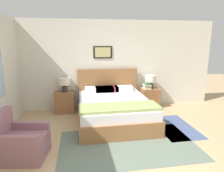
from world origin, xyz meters
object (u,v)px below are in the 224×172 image
at_px(nightstand_by_door, 150,98).
at_px(table_lamp_by_door, 151,80).
at_px(nightstand_near_window, 65,102).
at_px(table_lamp_near_window, 64,82).
at_px(bed, 114,109).
at_px(armchair, 20,143).

distance_m(nightstand_by_door, table_lamp_by_door, 0.57).
height_order(nightstand_near_window, table_lamp_near_window, table_lamp_near_window).
bearing_deg(table_lamp_near_window, bed, -34.68).
height_order(bed, armchair, bed).
height_order(armchair, table_lamp_by_door, table_lamp_by_door).
distance_m(bed, armchair, 2.34).
relative_size(bed, nightstand_near_window, 3.65).
height_order(bed, table_lamp_by_door, bed).
distance_m(armchair, nightstand_by_door, 3.87).
height_order(bed, nightstand_by_door, bed).
relative_size(bed, table_lamp_by_door, 5.49).
bearing_deg(table_lamp_near_window, nightstand_by_door, -0.26).
relative_size(nightstand_near_window, table_lamp_by_door, 1.51).
bearing_deg(nightstand_near_window, table_lamp_by_door, 0.26).
distance_m(armchair, table_lamp_by_door, 3.93).
relative_size(table_lamp_near_window, table_lamp_by_door, 1.00).
relative_size(nightstand_by_door, table_lamp_by_door, 1.51).
bearing_deg(nightstand_near_window, table_lamp_near_window, 39.99).
height_order(armchair, nightstand_near_window, armchair).
relative_size(bed, nightstand_by_door, 3.65).
height_order(nightstand_near_window, table_lamp_by_door, table_lamp_by_door).
xyz_separation_m(bed, table_lamp_by_door, (1.28, 0.87, 0.54)).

